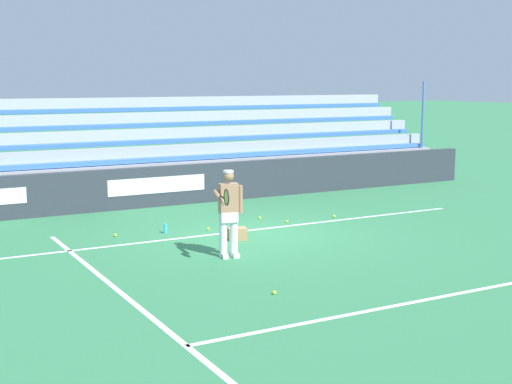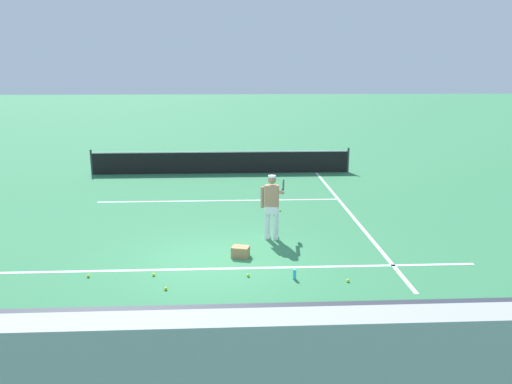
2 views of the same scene
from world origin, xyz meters
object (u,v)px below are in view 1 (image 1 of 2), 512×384
at_px(ball_box_cardboard, 237,234).
at_px(tennis_ball_far_left, 334,216).
at_px(tennis_ball_on_baseline, 287,222).
at_px(tennis_ball_by_box, 115,235).
at_px(tennis_player, 229,212).
at_px(water_bottle, 165,228).
at_px(tennis_ball_midcourt, 260,218).
at_px(tennis_ball_far_right, 208,229).
at_px(tennis_ball_near_player, 274,293).

bearing_deg(ball_box_cardboard, tennis_ball_far_left, -162.40).
height_order(tennis_ball_on_baseline, tennis_ball_by_box, same).
bearing_deg(tennis_ball_on_baseline, tennis_player, 40.30).
xyz_separation_m(tennis_player, water_bottle, (0.27, -2.66, -0.78)).
xyz_separation_m(ball_box_cardboard, tennis_ball_far_left, (-3.31, -1.05, -0.10)).
bearing_deg(water_bottle, tennis_ball_far_left, 175.91).
bearing_deg(tennis_ball_midcourt, tennis_player, 51.86).
height_order(tennis_ball_far_left, water_bottle, water_bottle).
relative_size(ball_box_cardboard, tennis_ball_by_box, 6.06).
bearing_deg(tennis_player, tennis_ball_far_right, -106.02).
relative_size(tennis_ball_far_left, tennis_ball_by_box, 1.00).
height_order(tennis_ball_on_baseline, tennis_ball_midcourt, same).
bearing_deg(tennis_ball_far_right, tennis_ball_midcourt, -160.87).
height_order(tennis_ball_near_player, tennis_ball_on_baseline, same).
height_order(tennis_player, tennis_ball_midcourt, tennis_player).
height_order(ball_box_cardboard, tennis_ball_by_box, ball_box_cardboard).
height_order(tennis_ball_far_left, tennis_ball_far_right, same).
height_order(tennis_ball_far_left, tennis_ball_on_baseline, same).
distance_m(tennis_ball_midcourt, tennis_ball_by_box, 3.80).
height_order(tennis_player, tennis_ball_by_box, tennis_player).
bearing_deg(tennis_ball_far_left, tennis_ball_midcourt, -22.46).
bearing_deg(tennis_player, water_bottle, -84.15).
bearing_deg(tennis_ball_on_baseline, water_bottle, -6.02).
xyz_separation_m(tennis_ball_on_baseline, tennis_ball_far_right, (2.05, -0.14, 0.00)).
relative_size(ball_box_cardboard, tennis_ball_midcourt, 6.06).
height_order(ball_box_cardboard, tennis_ball_on_baseline, ball_box_cardboard).
bearing_deg(tennis_ball_far_right, tennis_ball_by_box, -10.31).
bearing_deg(water_bottle, tennis_ball_by_box, -10.15).
relative_size(tennis_ball_far_left, tennis_ball_midcourt, 1.00).
bearing_deg(ball_box_cardboard, tennis_ball_far_right, -83.12).
distance_m(ball_box_cardboard, tennis_ball_near_player, 4.11).
relative_size(tennis_player, ball_box_cardboard, 4.29).
relative_size(tennis_ball_near_player, tennis_ball_by_box, 1.00).
distance_m(tennis_player, tennis_ball_near_player, 2.77).
xyz_separation_m(tennis_ball_far_right, water_bottle, (0.99, -0.18, 0.08)).
distance_m(tennis_ball_by_box, water_bottle, 1.13).
bearing_deg(tennis_player, tennis_ball_far_left, -150.60).
height_order(ball_box_cardboard, tennis_ball_far_right, ball_box_cardboard).
relative_size(tennis_player, tennis_ball_by_box, 25.98).
xyz_separation_m(tennis_ball_near_player, tennis_ball_on_baseline, (-3.24, -4.93, 0.00)).
relative_size(tennis_ball_far_right, water_bottle, 0.30).
bearing_deg(tennis_ball_on_baseline, tennis_ball_midcourt, -64.18).
height_order(ball_box_cardboard, water_bottle, ball_box_cardboard).
bearing_deg(tennis_ball_by_box, tennis_ball_far_left, 174.68).
height_order(tennis_ball_on_baseline, tennis_ball_far_right, same).
xyz_separation_m(ball_box_cardboard, water_bottle, (1.13, -1.37, -0.02)).
relative_size(tennis_ball_midcourt, tennis_ball_by_box, 1.00).
relative_size(ball_box_cardboard, tennis_ball_near_player, 6.06).
height_order(ball_box_cardboard, tennis_ball_near_player, ball_box_cardboard).
distance_m(tennis_ball_near_player, tennis_ball_by_box, 5.53).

